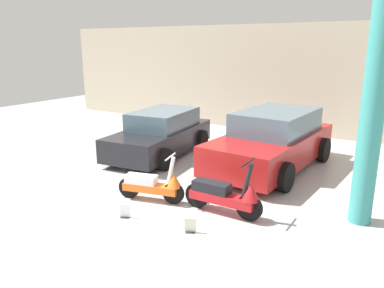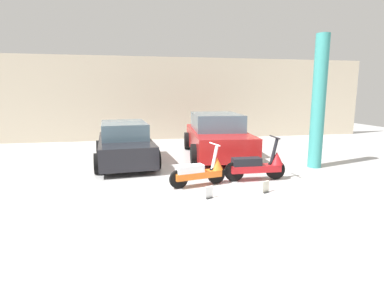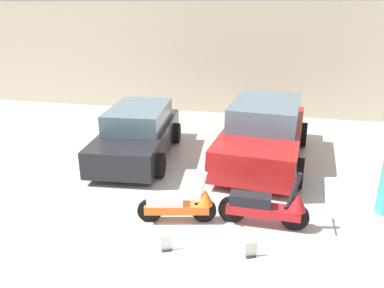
{
  "view_description": "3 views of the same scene",
  "coord_description": "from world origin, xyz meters",
  "px_view_note": "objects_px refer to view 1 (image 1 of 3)",
  "views": [
    {
      "loc": [
        4.12,
        -4.89,
        3.07
      ],
      "look_at": [
        -0.18,
        2.3,
        0.86
      ],
      "focal_mm": 35.0,
      "sensor_mm": 36.0,
      "label": 1
    },
    {
      "loc": [
        -1.62,
        -5.93,
        2.19
      ],
      "look_at": [
        -0.14,
        2.04,
        0.79
      ],
      "focal_mm": 28.0,
      "sensor_mm": 36.0,
      "label": 2
    },
    {
      "loc": [
        1.31,
        -4.91,
        3.69
      ],
      "look_at": [
        -0.33,
        2.44,
        0.88
      ],
      "focal_mm": 35.0,
      "sensor_mm": 36.0,
      "label": 3
    }
  ],
  "objects_px": {
    "scooter_front_left": "(154,185)",
    "support_column_side": "(372,117)",
    "car_rear_left": "(161,134)",
    "placard_near_left_scooter": "(125,211)",
    "placard_near_right_scooter": "(190,226)",
    "scooter_front_right": "(226,195)",
    "car_rear_center": "(273,141)"
  },
  "relations": [
    {
      "from": "car_rear_left",
      "to": "placard_near_right_scooter",
      "type": "height_order",
      "value": "car_rear_left"
    },
    {
      "from": "car_rear_left",
      "to": "placard_near_left_scooter",
      "type": "bearing_deg",
      "value": 20.78
    },
    {
      "from": "car_rear_left",
      "to": "placard_near_left_scooter",
      "type": "height_order",
      "value": "car_rear_left"
    },
    {
      "from": "scooter_front_left",
      "to": "placard_near_right_scooter",
      "type": "height_order",
      "value": "scooter_front_left"
    },
    {
      "from": "scooter_front_right",
      "to": "car_rear_left",
      "type": "height_order",
      "value": "car_rear_left"
    },
    {
      "from": "car_rear_left",
      "to": "placard_near_left_scooter",
      "type": "distance_m",
      "value": 4.18
    },
    {
      "from": "scooter_front_left",
      "to": "placard_near_left_scooter",
      "type": "distance_m",
      "value": 0.91
    },
    {
      "from": "car_rear_center",
      "to": "placard_near_left_scooter",
      "type": "bearing_deg",
      "value": -12.3
    },
    {
      "from": "support_column_side",
      "to": "placard_near_right_scooter",
      "type": "bearing_deg",
      "value": -141.59
    },
    {
      "from": "placard_near_right_scooter",
      "to": "support_column_side",
      "type": "xyz_separation_m",
      "value": [
        2.4,
        1.91,
        1.79
      ]
    },
    {
      "from": "car_rear_center",
      "to": "support_column_side",
      "type": "bearing_deg",
      "value": 52.6
    },
    {
      "from": "support_column_side",
      "to": "scooter_front_right",
      "type": "bearing_deg",
      "value": -156.11
    },
    {
      "from": "scooter_front_right",
      "to": "support_column_side",
      "type": "bearing_deg",
      "value": 24.76
    },
    {
      "from": "car_rear_center",
      "to": "placard_near_left_scooter",
      "type": "height_order",
      "value": "car_rear_center"
    },
    {
      "from": "scooter_front_left",
      "to": "support_column_side",
      "type": "bearing_deg",
      "value": 4.48
    },
    {
      "from": "scooter_front_left",
      "to": "placard_near_left_scooter",
      "type": "height_order",
      "value": "scooter_front_left"
    },
    {
      "from": "scooter_front_right",
      "to": "car_rear_center",
      "type": "xyz_separation_m",
      "value": [
        -0.21,
        3.17,
        0.31
      ]
    },
    {
      "from": "scooter_front_left",
      "to": "support_column_side",
      "type": "xyz_separation_m",
      "value": [
        3.72,
        1.16,
        1.55
      ]
    },
    {
      "from": "scooter_front_left",
      "to": "car_rear_center",
      "type": "xyz_separation_m",
      "value": [
        1.31,
        3.36,
        0.35
      ]
    },
    {
      "from": "scooter_front_left",
      "to": "car_rear_left",
      "type": "relative_size",
      "value": 0.36
    },
    {
      "from": "scooter_front_right",
      "to": "support_column_side",
      "type": "relative_size",
      "value": 0.42
    },
    {
      "from": "scooter_front_right",
      "to": "scooter_front_left",
      "type": "bearing_deg",
      "value": -172.12
    },
    {
      "from": "placard_near_right_scooter",
      "to": "support_column_side",
      "type": "bearing_deg",
      "value": 38.41
    },
    {
      "from": "scooter_front_left",
      "to": "scooter_front_right",
      "type": "bearing_deg",
      "value": -5.84
    },
    {
      "from": "placard_near_left_scooter",
      "to": "support_column_side",
      "type": "distance_m",
      "value": 4.61
    },
    {
      "from": "placard_near_left_scooter",
      "to": "placard_near_right_scooter",
      "type": "xyz_separation_m",
      "value": [
        1.32,
        0.13,
        0.0
      ]
    },
    {
      "from": "placard_near_right_scooter",
      "to": "support_column_side",
      "type": "height_order",
      "value": "support_column_side"
    },
    {
      "from": "scooter_front_right",
      "to": "placard_near_left_scooter",
      "type": "relative_size",
      "value": 6.1
    },
    {
      "from": "car_rear_center",
      "to": "placard_near_right_scooter",
      "type": "xyz_separation_m",
      "value": [
        0.01,
        -4.1,
        -0.59
      ]
    },
    {
      "from": "car_rear_center",
      "to": "placard_near_left_scooter",
      "type": "relative_size",
      "value": 17.09
    },
    {
      "from": "scooter_front_left",
      "to": "car_rear_center",
      "type": "relative_size",
      "value": 0.32
    },
    {
      "from": "placard_near_left_scooter",
      "to": "scooter_front_left",
      "type": "bearing_deg",
      "value": 89.5
    }
  ]
}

